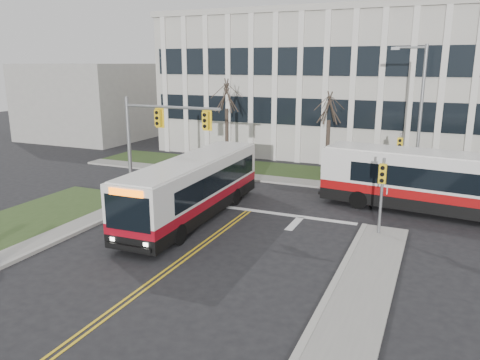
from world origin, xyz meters
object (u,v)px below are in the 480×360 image
directory_sign (332,162)px  bus_cross (438,184)px  streetlight (418,111)px  bus_main (194,189)px

directory_sign → bus_cross: size_ratio=0.16×
streetlight → bus_cross: (1.57, -4.46, -3.54)m
directory_sign → bus_main: (-4.77, -11.66, 0.40)m
streetlight → directory_sign: streetlight is taller
streetlight → directory_sign: bearing=166.8°
directory_sign → bus_cross: 9.16m
streetlight → bus_main: (-10.30, -10.36, -3.62)m
directory_sign → bus_main: bus_main is taller
streetlight → bus_main: bearing=-134.8°
streetlight → directory_sign: 6.96m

